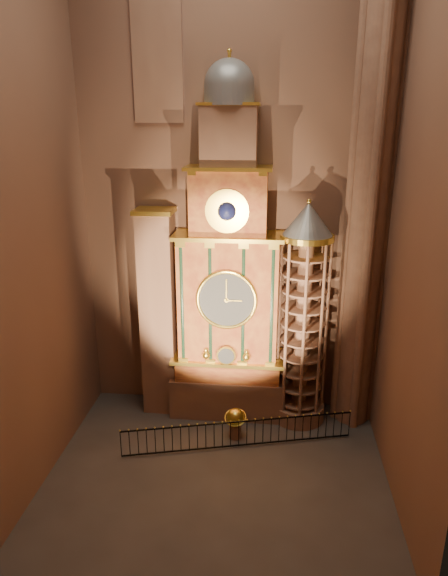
# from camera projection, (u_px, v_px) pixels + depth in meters

# --- Properties ---
(floor) EXTENTS (14.00, 14.00, 0.00)m
(floor) POSITION_uv_depth(u_px,v_px,m) (217.00, 474.00, 21.36)
(floor) COLOR #383330
(floor) RESTS_ON ground
(wall_back) EXTENTS (22.00, 0.00, 22.00)m
(wall_back) POSITION_uv_depth(u_px,v_px,m) (231.00, 189.00, 23.57)
(wall_back) COLOR #845E47
(wall_back) RESTS_ON floor
(wall_left) EXTENTS (0.00, 22.00, 22.00)m
(wall_left) POSITION_uv_depth(u_px,v_px,m) (24.00, 208.00, 18.57)
(wall_left) COLOR #845E47
(wall_left) RESTS_ON floor
(wall_right) EXTENTS (0.00, 22.00, 22.00)m
(wall_right) POSITION_uv_depth(u_px,v_px,m) (422.00, 215.00, 17.23)
(wall_right) COLOR #845E47
(wall_right) RESTS_ON floor
(astronomical_clock) EXTENTS (5.60, 2.41, 16.70)m
(astronomical_clock) POSITION_uv_depth(u_px,v_px,m) (229.00, 285.00, 23.95)
(astronomical_clock) COLOR #8C634C
(astronomical_clock) RESTS_ON floor
(portrait_tower) EXTENTS (1.80, 1.60, 10.20)m
(portrait_tower) POSITION_uv_depth(u_px,v_px,m) (159.00, 313.00, 24.77)
(portrait_tower) COLOR #8C634C
(portrait_tower) RESTS_ON floor
(stair_turret) EXTENTS (2.50, 2.50, 10.80)m
(stair_turret) POSITION_uv_depth(u_px,v_px,m) (303.00, 318.00, 23.81)
(stair_turret) COLOR #8C634C
(stair_turret) RESTS_ON floor
(gothic_pier) EXTENTS (2.04, 2.04, 22.00)m
(gothic_pier) POSITION_uv_depth(u_px,v_px,m) (370.00, 194.00, 22.04)
(gothic_pier) COLOR #8C634C
(gothic_pier) RESTS_ON floor
(stained_glass_window) EXTENTS (2.20, 0.14, 5.20)m
(stained_glass_window) POSITION_uv_depth(u_px,v_px,m) (157.00, 59.00, 22.06)
(stained_glass_window) COLOR navy
(stained_glass_window) RESTS_ON wall_back
(celestial_globe) EXTENTS (1.16, 1.11, 1.47)m
(celestial_globe) POSITION_uv_depth(u_px,v_px,m) (235.00, 421.00, 23.56)
(celestial_globe) COLOR #8C634C
(celestial_globe) RESTS_ON floor
(iron_railing) EXTENTS (10.04, 2.62, 1.29)m
(iron_railing) POSITION_uv_depth(u_px,v_px,m) (239.00, 434.00, 22.88)
(iron_railing) COLOR black
(iron_railing) RESTS_ON floor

